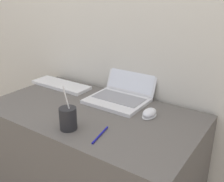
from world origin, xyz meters
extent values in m
cube|color=silver|center=(0.00, 0.68, 1.25)|extent=(7.00, 0.04, 2.50)
cube|color=#5B5651|center=(0.00, 0.32, 0.38)|extent=(1.16, 0.64, 0.76)
cube|color=silver|center=(0.06, 0.49, 0.77)|extent=(0.33, 0.26, 0.02)
cube|color=gray|center=(0.06, 0.51, 0.78)|extent=(0.29, 0.14, 0.00)
cube|color=silver|center=(0.06, 0.67, 0.89)|extent=(0.33, 0.10, 0.22)
cube|color=white|center=(0.06, 0.66, 0.89)|extent=(0.30, 0.08, 0.20)
cylinder|color=#232326|center=(0.04, 0.11, 0.81)|extent=(0.08, 0.08, 0.11)
cylinder|color=black|center=(0.04, 0.11, 0.86)|extent=(0.07, 0.07, 0.01)
cylinder|color=white|center=(0.05, 0.10, 0.88)|extent=(0.02, 0.04, 0.18)
ellipsoid|color=white|center=(0.29, 0.44, 0.76)|extent=(0.07, 0.11, 0.01)
ellipsoid|color=silver|center=(0.29, 0.44, 0.78)|extent=(0.06, 0.10, 0.04)
cube|color=silver|center=(-0.40, 0.50, 0.77)|extent=(0.42, 0.14, 0.02)
cylinder|color=#191999|center=(0.20, 0.14, 0.76)|extent=(0.04, 0.15, 0.01)
camera|label=1|loc=(0.82, -0.67, 1.36)|focal=42.00mm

